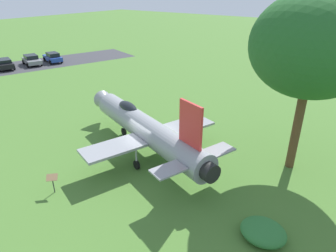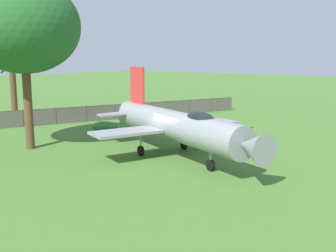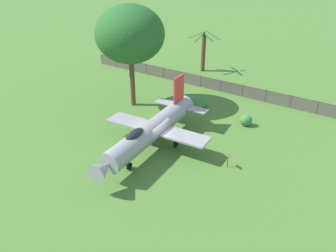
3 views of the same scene
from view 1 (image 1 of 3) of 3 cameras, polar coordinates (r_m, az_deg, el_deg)
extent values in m
plane|color=#47722D|center=(21.07, -3.85, -5.31)|extent=(200.00, 200.00, 0.00)
cube|color=#38383D|center=(49.26, -26.40, 10.11)|extent=(17.85, 35.13, 0.00)
cylinder|color=gray|center=(20.18, -4.00, -0.69)|extent=(11.85, 5.47, 1.74)
cone|color=gray|center=(25.59, -11.72, 4.57)|extent=(1.99, 1.92, 1.48)
cylinder|color=black|center=(15.87, 7.94, -8.72)|extent=(0.90, 1.18, 1.05)
ellipsoid|color=black|center=(21.99, -7.64, 3.49)|extent=(2.37, 1.56, 0.84)
cube|color=red|center=(15.93, 4.32, 0.28)|extent=(1.75, 0.71, 2.45)
cube|color=gray|center=(18.67, -10.42, -4.11)|extent=(3.07, 4.30, 0.16)
cube|color=gray|center=(21.28, 3.34, 0.11)|extent=(3.07, 4.30, 0.16)
cube|color=gray|center=(15.59, 0.09, -8.35)|extent=(1.62, 2.06, 0.10)
cube|color=gray|center=(17.57, 9.60, -4.55)|extent=(1.62, 2.06, 0.10)
cylinder|color=#A5A8AD|center=(23.41, -8.52, 0.50)|extent=(0.12, 0.12, 1.41)
cylinder|color=black|center=(23.71, -8.41, -1.05)|extent=(0.63, 0.36, 0.60)
cylinder|color=#A5A8AD|center=(19.00, -6.09, -5.56)|extent=(0.12, 0.12, 1.41)
cylinder|color=black|center=(19.37, -6.00, -7.35)|extent=(0.63, 0.36, 0.60)
cylinder|color=#A5A8AD|center=(20.47, 1.58, -2.99)|extent=(0.12, 0.12, 1.41)
cylinder|color=black|center=(20.82, 1.56, -4.71)|extent=(0.63, 0.36, 0.60)
cylinder|color=brown|center=(19.95, 23.41, 0.11)|extent=(0.53, 0.53, 5.83)
ellipsoid|color=#235B26|center=(18.61, 26.00, 13.68)|extent=(6.93, 7.03, 5.86)
ellipsoid|color=#2D7033|center=(15.27, 17.68, -18.65)|extent=(2.12, 1.89, 0.78)
cylinder|color=#333333|center=(18.36, -20.96, -10.58)|extent=(0.06, 0.06, 0.90)
cube|color=olive|center=(18.05, -21.24, -9.10)|extent=(0.70, 0.71, 0.25)
cube|color=#23429E|center=(50.17, -21.12, 11.99)|extent=(4.44, 2.77, 0.59)
cube|color=black|center=(49.75, -21.11, 12.59)|extent=(2.46, 1.97, 0.58)
cylinder|color=black|center=(51.28, -22.48, 11.69)|extent=(0.68, 0.39, 0.64)
cylinder|color=black|center=(51.75, -20.66, 12.09)|extent=(0.68, 0.39, 0.64)
cylinder|color=black|center=(48.71, -21.51, 11.21)|extent=(0.68, 0.39, 0.64)
cylinder|color=black|center=(49.21, -19.60, 11.63)|extent=(0.68, 0.39, 0.64)
cube|color=slate|center=(49.48, -24.48, 11.24)|extent=(4.48, 3.08, 0.55)
cube|color=black|center=(49.68, -24.68, 11.91)|extent=(2.52, 2.19, 0.55)
cylinder|color=black|center=(48.45, -22.93, 10.91)|extent=(0.68, 0.40, 0.64)
cylinder|color=black|center=(48.05, -25.15, 10.41)|extent=(0.68, 0.40, 0.64)
cylinder|color=black|center=(51.02, -23.73, 11.42)|extent=(0.68, 0.40, 0.64)
cylinder|color=black|center=(50.65, -25.85, 10.94)|extent=(0.68, 0.40, 0.64)
cube|color=black|center=(48.85, -28.70, 10.32)|extent=(4.97, 3.18, 0.64)
cube|color=black|center=(48.38, -28.77, 10.87)|extent=(2.77, 2.21, 0.47)
cylinder|color=black|center=(50.51, -27.89, 10.51)|extent=(0.68, 0.41, 0.64)
cylinder|color=black|center=(47.34, -29.41, 9.36)|extent=(0.68, 0.41, 0.64)
cylinder|color=black|center=(47.55, -27.26, 9.87)|extent=(0.68, 0.41, 0.64)
camera|label=2|loc=(41.50, -3.39, 18.59)|focal=42.49mm
camera|label=3|loc=(37.68, -47.74, 26.08)|focal=36.80mm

